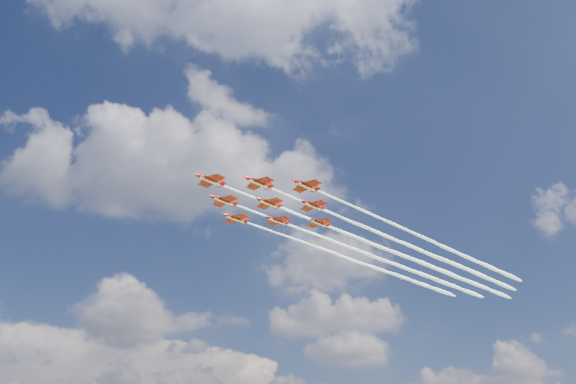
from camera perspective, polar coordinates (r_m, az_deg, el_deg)
The scene contains 9 objects.
jet_lead at distance 195.33m, azimuth 7.66°, elevation -4.87°, with size 105.83×88.39×2.55m.
jet_row2_port at distance 198.99m, azimuth 11.36°, elevation -4.99°, with size 105.83×88.39×2.55m.
jet_row2_starb at distance 207.70m, azimuth 7.87°, elevation -6.19°, with size 105.83×88.39×2.55m.
jet_row3_port at distance 203.44m, azimuth 14.92°, elevation -5.09°, with size 105.83×88.39×2.55m.
jet_row3_centre at distance 211.39m, azimuth 11.37°, elevation -6.27°, with size 105.83×88.39×2.55m.
jet_row3_starb at distance 220.18m, azimuth 8.07°, elevation -7.35°, with size 105.83×88.39×2.55m.
jet_row4_port at distance 215.84m, azimuth 14.73°, elevation -6.34°, with size 105.83×88.39×2.55m.
jet_row4_starb at distance 223.90m, azimuth 11.37°, elevation -7.41°, with size 105.83×88.39×2.55m.
jet_tail at distance 228.32m, azimuth 14.56°, elevation -7.45°, with size 105.83×88.39×2.55m.
Camera 1 is at (-6.65, -148.88, 4.00)m, focal length 35.00 mm.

